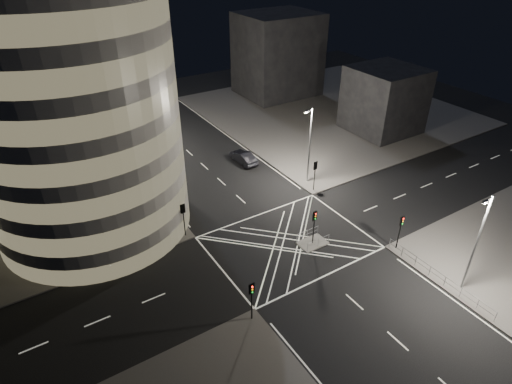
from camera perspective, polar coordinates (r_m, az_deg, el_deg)
ground at (r=45.73m, az=4.37°, el=-6.72°), size 120.00×120.00×0.00m
sidewalk_far_right at (r=80.35m, az=9.92°, el=10.72°), size 42.00×42.00×0.15m
central_island at (r=45.78m, az=7.52°, el=-6.77°), size 3.00×2.00×0.15m
office_tower_curved at (r=49.62m, az=-29.43°, el=9.19°), size 30.00×29.00×27.20m
building_right_far at (r=85.98m, az=2.89°, el=17.84°), size 14.00×12.00×15.00m
building_right_near at (r=72.11m, az=16.71°, el=11.70°), size 10.00×10.00×10.00m
building_far_end at (r=90.25m, az=-21.00°, el=17.46°), size 18.00×8.00×18.00m
tree_a at (r=45.54m, az=-12.97°, el=-0.12°), size 4.51×4.51×7.39m
tree_b at (r=50.55m, az=-15.42°, el=2.98°), size 4.94×4.94×7.68m
tree_c at (r=55.72m, az=-17.44°, el=5.58°), size 4.62×4.62×7.63m
tree_d at (r=61.04m, az=-19.13°, el=7.73°), size 4.35×4.35×7.60m
tree_e at (r=66.88m, az=-20.38°, el=8.65°), size 3.50×3.50×6.14m
traffic_signal_fl at (r=45.34m, az=-9.68°, el=-2.93°), size 0.55×0.22×4.00m
traffic_signal_nl at (r=35.87m, az=-0.59°, el=-13.53°), size 0.55×0.22×4.00m
traffic_signal_fr at (r=53.17m, az=7.88°, el=2.85°), size 0.55×0.22×4.00m
traffic_signal_nr at (r=45.37m, az=18.74°, el=-4.34°), size 0.55×0.22×4.00m
traffic_signal_island at (r=44.07m, az=7.78°, el=-3.88°), size 0.55×0.22×4.00m
street_lamp_left_near at (r=48.00m, az=-13.16°, el=2.46°), size 1.25×0.25×10.00m
street_lamp_left_far at (r=63.86m, az=-18.99°, el=9.10°), size 1.25×0.25×10.00m
street_lamp_right_far at (r=53.84m, az=7.13°, el=6.44°), size 1.25×0.25×10.00m
street_lamp_right_near at (r=41.39m, az=27.34°, el=-5.89°), size 1.25×0.25×10.00m
railing_near_right at (r=44.10m, az=23.01°, el=-10.25°), size 0.06×11.70×1.10m
railing_island_south at (r=44.87m, az=8.30°, el=-6.74°), size 2.80×0.06×1.10m
railing_island_north at (r=45.93m, az=6.87°, el=-5.57°), size 2.80×0.06×1.10m
sedan at (r=60.41m, az=-1.70°, el=4.65°), size 1.94×5.07×1.65m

